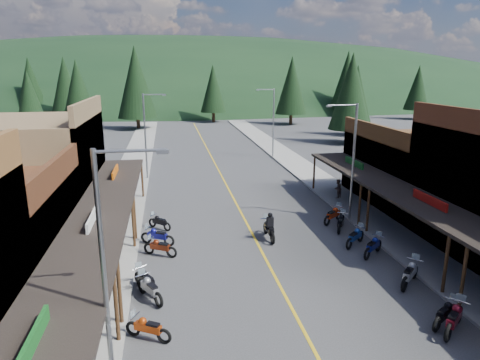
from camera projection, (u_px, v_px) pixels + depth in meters
name	position (u px, v px, depth m)	size (l,w,h in m)	color
ground	(279.00, 285.00, 20.74)	(220.00, 220.00, 0.00)	#38383A
centerline	(224.00, 181.00, 39.82)	(0.15, 90.00, 0.01)	gold
sidewalk_west	(129.00, 185.00, 38.39)	(3.40, 94.00, 0.15)	gray
sidewalk_east	(314.00, 177.00, 41.22)	(3.40, 94.00, 0.15)	gray
shop_west_3	(36.00, 172.00, 28.40)	(10.90, 10.20, 8.20)	brown
shop_east_3	(415.00, 170.00, 33.12)	(10.90, 10.20, 6.20)	#4C2D16
streetlight_0	(108.00, 265.00, 12.76)	(2.16, 0.18, 8.00)	gray
streetlight_1	(147.00, 132.00, 39.48)	(2.16, 0.18, 8.00)	gray
streetlight_2	(352.00, 157.00, 28.38)	(2.16, 0.18, 8.00)	gray
streetlight_3	(272.00, 120.00, 49.37)	(2.16, 0.18, 8.00)	gray
ridge_hill	(181.00, 99.00, 149.55)	(310.00, 140.00, 60.00)	black
pine_1	(65.00, 85.00, 81.82)	(5.88, 5.88, 12.50)	black
pine_2	(136.00, 82.00, 72.45)	(6.72, 6.72, 14.00)	black
pine_3	(213.00, 89.00, 82.73)	(5.04, 5.04, 11.00)	black
pine_4	(292.00, 85.00, 79.09)	(5.88, 5.88, 12.50)	black
pine_5	(347.00, 79.00, 92.95)	(6.72, 6.72, 14.00)	black
pine_6	(418.00, 88.00, 87.64)	(5.04, 5.04, 11.00)	black
pine_7	(30.00, 84.00, 86.24)	(5.88, 5.88, 12.50)	black
pine_8	(30.00, 103.00, 53.83)	(4.48, 4.48, 10.00)	black
pine_9	(357.00, 94.00, 65.97)	(4.93, 4.93, 10.80)	black
pine_10	(78.00, 92.00, 63.82)	(5.38, 5.38, 11.60)	black
pine_11	(351.00, 91.00, 58.44)	(5.82, 5.82, 12.40)	black
bike_west_6	(148.00, 327.00, 16.37)	(0.64, 1.93, 1.10)	#B43C0C
bike_west_7	(150.00, 288.00, 19.19)	(0.72, 2.17, 1.24)	gray
bike_west_8	(146.00, 279.00, 20.02)	(0.69, 2.07, 1.18)	black
bike_west_9	(160.00, 246.00, 23.77)	(0.67, 2.02, 1.15)	maroon
bike_west_10	(157.00, 235.00, 25.28)	(0.71, 2.12, 1.21)	navy
bike_west_11	(160.00, 221.00, 27.80)	(0.62, 1.85, 1.06)	black
bike_east_5	(454.00, 317.00, 16.85)	(0.76, 2.27, 1.30)	maroon
bike_east_6	(445.00, 313.00, 17.32)	(0.66, 1.98, 1.13)	black
bike_east_7	(410.00, 272.00, 20.54)	(0.77, 2.31, 1.32)	#A2A3A7
bike_east_8	(373.00, 245.00, 23.82)	(0.71, 2.12, 1.21)	navy
bike_east_9	(355.00, 236.00, 25.20)	(0.71, 2.12, 1.21)	navy
bike_east_10	(341.00, 221.00, 27.59)	(0.70, 2.10, 1.20)	black
bike_east_11	(333.00, 214.00, 28.91)	(0.73, 2.19, 1.25)	#BB2F0D
rider_on_bike	(269.00, 228.00, 26.15)	(0.83, 2.36, 1.79)	black
pedestrian_east_b	(338.00, 189.00, 33.99)	(0.76, 0.44, 1.56)	brown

